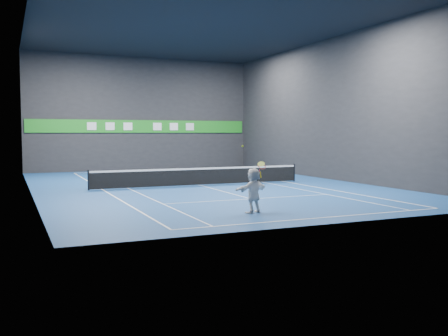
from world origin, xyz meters
name	(u,v)px	position (x,y,z in m)	size (l,w,h in m)	color
ground	(200,185)	(0.00, 0.00, 0.00)	(26.00, 26.00, 0.00)	navy
ceiling	(200,24)	(0.00, 0.00, 9.00)	(26.00, 26.00, 0.00)	black
wall_back	(142,114)	(0.00, 13.00, 4.50)	(18.00, 0.10, 9.00)	#232325
wall_front	(343,86)	(0.00, -13.00, 4.50)	(18.00, 0.10, 9.00)	#232325
wall_left	(28,102)	(-9.00, 0.00, 4.50)	(0.10, 26.00, 9.00)	#232325
wall_right	(333,109)	(9.00, 0.00, 4.50)	(0.10, 26.00, 9.00)	#232325
baseline_near	(321,218)	(0.00, -11.89, 0.00)	(10.98, 0.08, 0.01)	white
baseline_far	(146,171)	(0.00, 11.89, 0.00)	(10.98, 0.08, 0.01)	white
sideline_doubles_left	(103,190)	(-5.49, 0.00, 0.00)	(0.08, 23.78, 0.01)	white
sideline_doubles_right	(284,182)	(5.49, 0.00, 0.00)	(0.08, 23.78, 0.01)	white
sideline_singles_left	(129,188)	(-4.11, 0.00, 0.00)	(0.06, 23.78, 0.01)	white
sideline_singles_right	(264,182)	(4.11, 0.00, 0.00)	(0.06, 23.78, 0.01)	white
service_line_near	(251,199)	(0.00, -6.40, 0.00)	(8.23, 0.06, 0.01)	white
service_line_far	(167,176)	(0.00, 6.40, 0.00)	(8.23, 0.06, 0.01)	white
center_service_line	(200,185)	(0.00, 0.00, 0.00)	(0.06, 12.80, 0.01)	white
player	(253,190)	(-1.69, -9.96, 0.84)	(1.55, 0.49, 1.67)	white
tennis_ball	(242,146)	(-2.03, -9.73, 2.48)	(0.07, 0.07, 0.07)	#C7E125
tennis_net	(200,176)	(0.00, 0.00, 0.54)	(12.50, 0.10, 1.07)	black
sponsor_banner	(143,126)	(0.00, 12.93, 3.50)	(17.64, 0.11, 1.00)	#1E8920
tennis_racket	(261,167)	(-1.33, -9.91, 1.69)	(0.42, 0.31, 0.64)	red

